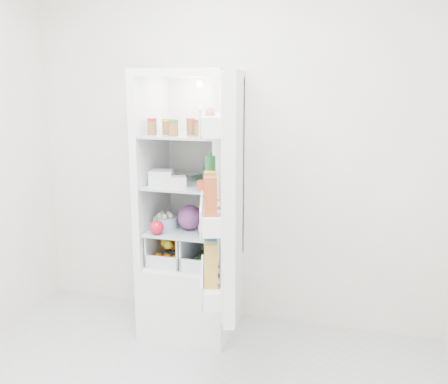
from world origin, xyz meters
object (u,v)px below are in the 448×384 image
(refrigerator, at_px, (193,236))
(fridge_door, at_px, (222,200))
(mushroom_bowl, at_px, (165,223))
(red_cabbage, at_px, (190,217))

(refrigerator, relative_size, fridge_door, 1.38)
(mushroom_bowl, bearing_deg, red_cabbage, 4.70)
(refrigerator, height_order, fridge_door, refrigerator)
(mushroom_bowl, bearing_deg, refrigerator, 39.37)
(mushroom_bowl, bearing_deg, fridge_door, -42.01)
(red_cabbage, relative_size, fridge_door, 0.13)
(red_cabbage, height_order, fridge_door, fridge_door)
(red_cabbage, bearing_deg, mushroom_bowl, -175.30)
(refrigerator, bearing_deg, red_cabbage, -80.86)
(refrigerator, bearing_deg, fridge_door, -57.65)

